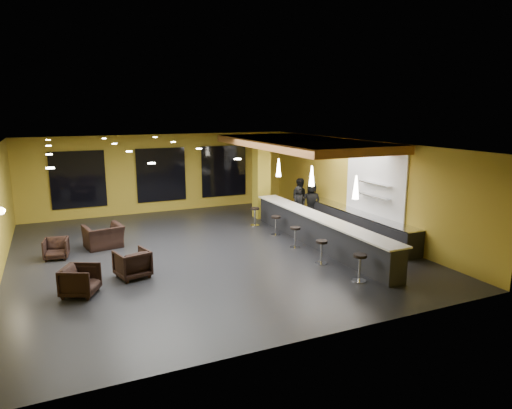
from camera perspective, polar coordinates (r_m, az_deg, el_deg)
name	(u,v)px	position (r m, az deg, el deg)	size (l,w,h in m)	color
floor	(207,252)	(15.28, -6.11, -5.95)	(12.00, 13.00, 0.10)	black
ceiling	(205,143)	(14.59, -6.42, 7.63)	(12.00, 13.00, 0.10)	black
wall_back	(161,173)	(21.08, -11.83, 3.84)	(12.00, 0.10, 3.50)	#A48924
wall_front	(311,259)	(9.03, 6.90, -6.73)	(12.00, 0.10, 3.50)	#A48924
wall_right	(359,186)	(17.63, 12.78, 2.25)	(0.10, 13.00, 3.50)	#A48924
wood_soffit	(300,143)	(17.14, 5.46, 7.64)	(3.60, 8.00, 0.28)	#B96F36
window_left	(78,180)	(20.52, -21.34, 2.91)	(2.20, 0.06, 2.40)	black
window_center	(161,175)	(20.98, -11.76, 3.66)	(2.20, 0.06, 2.40)	black
window_right	(224,171)	(21.81, -4.04, 4.19)	(2.20, 0.06, 2.40)	black
tile_backsplash	(375,184)	(16.75, 14.63, 2.53)	(0.06, 3.20, 2.40)	white
bar_counter	(318,232)	(15.75, 7.75, -3.37)	(0.60, 8.00, 1.00)	black
bar_top	(318,217)	(15.62, 7.81, -1.51)	(0.78, 8.10, 0.05)	white
prep_counter	(357,224)	(17.27, 12.51, -2.42)	(0.70, 6.00, 0.86)	black
prep_top	(358,212)	(17.16, 12.58, -0.95)	(0.72, 6.00, 0.03)	silver
wall_shelf_lower	(375,196)	(16.58, 14.61, 1.03)	(0.30, 1.50, 0.03)	silver
wall_shelf_upper	(375,183)	(16.51, 14.69, 2.56)	(0.30, 1.50, 0.03)	silver
column	(261,177)	(19.46, 0.67, 3.43)	(0.60, 0.60, 3.50)	#A49024
wall_sconce	(1,211)	(14.69, -29.28, -0.71)	(0.22, 0.22, 0.22)	#FFE5B2
pendant_0	(356,187)	(13.74, 12.38, 2.12)	(0.20, 0.20, 0.70)	white
pendant_1	(312,176)	(15.79, 6.98, 3.56)	(0.20, 0.20, 0.70)	white
pendant_2	(279,168)	(17.95, 2.84, 4.63)	(0.20, 0.20, 0.70)	white
staff_a	(299,207)	(17.97, 5.40, -0.34)	(0.60, 0.39, 1.64)	black
staff_b	(301,199)	(19.32, 5.63, 0.68)	(0.85, 0.66, 1.75)	black
staff_c	(311,202)	(19.07, 6.93, 0.32)	(0.80, 0.52, 1.64)	black
armchair_a	(80,281)	(12.43, -21.11, -8.87)	(0.81, 0.83, 0.76)	black
armchair_b	(132,264)	(13.24, -15.20, -7.14)	(0.84, 0.87, 0.79)	black
armchair_c	(56,249)	(15.63, -23.70, -5.06)	(0.70, 0.72, 0.66)	black
armchair_d	(104,236)	(16.26, -18.52, -3.81)	(1.20, 1.05, 0.78)	black
bar_stool_0	(360,264)	(12.76, 12.84, -7.27)	(0.39, 0.39, 0.77)	silver
bar_stool_1	(321,249)	(13.96, 8.19, -5.51)	(0.37, 0.37, 0.73)	silver
bar_stool_2	(295,235)	(15.43, 4.92, -3.76)	(0.37, 0.37, 0.72)	silver
bar_stool_3	(276,223)	(16.93, 2.49, -2.32)	(0.36, 0.36, 0.72)	silver
bar_stool_4	(255,214)	(18.25, -0.14, -1.21)	(0.38, 0.38, 0.74)	silver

